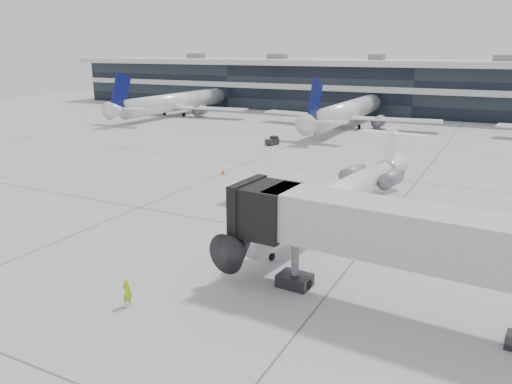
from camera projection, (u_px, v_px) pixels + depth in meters
The scene contains 9 objects.
ground at pixel (239, 225), 39.18m from camera, with size 220.00×220.00×0.00m, color #9B9B9D.
terminal at pixel (422, 90), 107.98m from camera, with size 170.00×22.00×10.00m, color black.
bg_jet_left at pixel (180, 115), 105.99m from camera, with size 32.00×40.00×9.60m, color white, non-canonical shape.
bg_jet_center at pixel (348, 127), 89.76m from camera, with size 32.00×40.00×9.60m, color white, non-canonical shape.
regional_jet at pixel (338, 196), 39.39m from camera, with size 21.67×27.04×6.25m.
jet_bridge at pixel (420, 237), 24.53m from camera, with size 18.80×4.87×6.03m.
ramp_worker at pixel (127, 292), 26.63m from camera, with size 0.58×0.38×1.60m, color #BAD616.
traffic_cone at pixel (223, 172), 55.21m from camera, with size 0.52×0.52×0.63m.
far_tug at pixel (272, 141), 72.31m from camera, with size 1.61×2.17×1.24m.
Camera 1 is at (18.02, -32.30, 13.27)m, focal length 35.00 mm.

